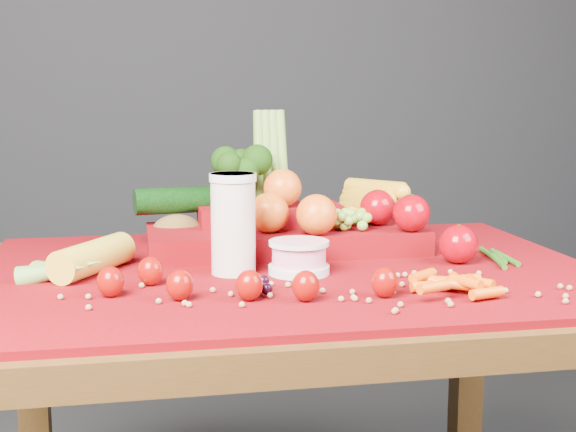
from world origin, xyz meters
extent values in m
cube|color=black|center=(0.00, 1.50, 1.25)|extent=(3.00, 0.02, 2.50)
cube|color=#38220C|center=(0.00, 0.00, 0.72)|extent=(1.10, 0.80, 0.05)
cube|color=#38220C|center=(0.48, 0.33, 0.35)|extent=(0.06, 0.06, 0.70)
cube|color=#6B030D|center=(0.00, 0.00, 0.76)|extent=(1.05, 0.75, 0.01)
cylinder|color=beige|center=(-0.10, -0.02, 0.85)|extent=(0.07, 0.07, 0.17)
cylinder|color=silver|center=(-0.10, -0.02, 0.92)|extent=(0.08, 0.08, 0.01)
cylinder|color=silver|center=(0.01, -0.04, 0.77)|extent=(0.10, 0.10, 0.01)
cylinder|color=pink|center=(0.01, -0.04, 0.80)|extent=(0.09, 0.09, 0.04)
cylinder|color=silver|center=(0.01, -0.04, 0.81)|extent=(0.10, 0.10, 0.01)
ellipsoid|color=#9C0F0A|center=(-0.24, -0.08, 0.79)|extent=(0.04, 0.04, 0.05)
cone|color=#17450C|center=(-0.24, -0.08, 0.81)|extent=(0.03, 0.03, 0.01)
ellipsoid|color=#9C0F0A|center=(-0.30, -0.14, 0.79)|extent=(0.04, 0.04, 0.05)
cone|color=#17450C|center=(-0.30, -0.14, 0.81)|extent=(0.03, 0.03, 0.01)
ellipsoid|color=#9C0F0A|center=(-0.20, -0.18, 0.79)|extent=(0.04, 0.04, 0.05)
cone|color=#17450C|center=(-0.20, -0.18, 0.81)|extent=(0.03, 0.03, 0.01)
ellipsoid|color=#9C0F0A|center=(-0.10, -0.20, 0.79)|extent=(0.04, 0.04, 0.05)
cone|color=#17450C|center=(-0.10, -0.20, 0.81)|extent=(0.03, 0.03, 0.01)
ellipsoid|color=#9C0F0A|center=(-0.02, -0.22, 0.79)|extent=(0.04, 0.04, 0.05)
cone|color=#17450C|center=(-0.02, -0.22, 0.81)|extent=(0.03, 0.03, 0.01)
ellipsoid|color=#9C0F0A|center=(0.10, -0.22, 0.79)|extent=(0.04, 0.04, 0.05)
cone|color=#17450C|center=(0.10, -0.22, 0.81)|extent=(0.03, 0.03, 0.01)
cylinder|color=yellow|center=(-0.33, 0.02, 0.79)|extent=(0.14, 0.18, 0.06)
ellipsoid|color=brown|center=(-0.18, 0.21, 0.80)|extent=(0.10, 0.07, 0.07)
cube|color=#6B030D|center=(0.02, 0.15, 0.78)|extent=(0.52, 0.22, 0.04)
cube|color=#6B030D|center=(0.00, 0.20, 0.82)|extent=(0.28, 0.12, 0.03)
sphere|color=#930013|center=(0.24, 0.06, 0.84)|extent=(0.07, 0.07, 0.07)
sphere|color=#930013|center=(0.30, -0.02, 0.80)|extent=(0.07, 0.07, 0.07)
sphere|color=#930013|center=(0.20, 0.14, 0.84)|extent=(0.07, 0.07, 0.07)
sphere|color=red|center=(-0.02, 0.10, 0.84)|extent=(0.07, 0.07, 0.07)
sphere|color=red|center=(0.06, 0.06, 0.84)|extent=(0.07, 0.07, 0.07)
sphere|color=red|center=(0.02, 0.18, 0.88)|extent=(0.07, 0.07, 0.07)
cylinder|color=orange|center=(0.16, 0.22, 0.82)|extent=(0.06, 0.16, 0.04)
cylinder|color=orange|center=(0.18, 0.22, 0.84)|extent=(0.04, 0.16, 0.04)
cylinder|color=orange|center=(0.20, 0.22, 0.85)|extent=(0.07, 0.16, 0.04)
cylinder|color=orange|center=(0.22, 0.22, 0.87)|extent=(0.10, 0.16, 0.04)
cylinder|color=#3F662D|center=(-0.06, 0.20, 0.86)|extent=(0.04, 0.04, 0.04)
cylinder|color=olive|center=(-0.02, 0.24, 0.92)|extent=(0.03, 0.06, 0.22)
cylinder|color=olive|center=(0.00, 0.24, 0.92)|extent=(0.02, 0.06, 0.22)
cylinder|color=olive|center=(0.02, 0.24, 0.92)|extent=(0.02, 0.06, 0.22)
cylinder|color=olive|center=(0.03, 0.24, 0.92)|extent=(0.03, 0.06, 0.22)
cylinder|color=black|center=(-0.14, 0.24, 0.85)|extent=(0.25, 0.09, 0.05)
camera|label=1|loc=(-0.26, -1.33, 1.07)|focal=50.00mm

